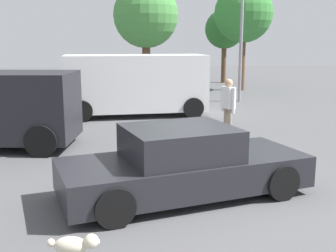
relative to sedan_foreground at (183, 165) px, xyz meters
name	(u,v)px	position (x,y,z in m)	size (l,w,h in m)	color
ground_plane	(201,194)	(0.34, 0.02, -0.59)	(80.00, 80.00, 0.00)	#515154
sedan_foreground	(183,165)	(0.00, 0.00, 0.00)	(4.72, 2.72, 1.29)	#232328
dog	(75,245)	(-1.79, -2.11, -0.36)	(0.67, 0.31, 0.38)	beige
van_white	(136,83)	(-0.21, 8.64, 0.64)	(5.26, 2.33, 2.28)	white
pedestrian	(228,103)	(2.15, 4.46, 0.44)	(0.37, 0.54, 1.72)	gray
tree_back_left	(146,16)	(0.87, 15.47, 3.49)	(3.42, 3.42, 5.83)	brown
tree_back_center	(225,30)	(6.65, 20.74, 2.95)	(2.60, 2.60, 4.88)	brown
tree_far_right	(244,14)	(6.43, 16.22, 3.70)	(3.27, 3.27, 5.96)	brown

